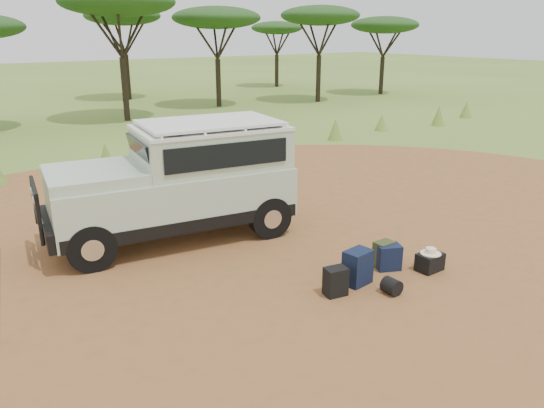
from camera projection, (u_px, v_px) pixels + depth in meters
ground at (272, 276)px, 9.39m from camera, size 140.00×140.00×0.00m
dirt_clearing at (272, 276)px, 9.39m from camera, size 23.00×23.00×0.01m
grass_fringe at (111, 159)px, 16.07m from camera, size 36.60×1.60×0.90m
acacia_treeline at (32, 12)px, 23.68m from camera, size 46.70×13.20×6.26m
safari_vehicle at (180, 184)px, 10.81m from camera, size 5.14×2.62×2.39m
backpack_black at (336, 282)px, 8.64m from camera, size 0.40×0.32×0.48m
backpack_navy at (358, 267)px, 9.01m from camera, size 0.51×0.40×0.61m
backpack_olive at (384, 254)px, 9.69m from camera, size 0.35×0.25×0.49m
duffel_navy at (388, 257)px, 9.59m from camera, size 0.51×0.46×0.47m
hard_case at (430, 262)px, 9.55m from camera, size 0.47×0.34×0.33m
stuff_sack at (392, 286)px, 8.71m from camera, size 0.28×0.28×0.27m
safari_hat at (431, 252)px, 9.49m from camera, size 0.37×0.37×0.11m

